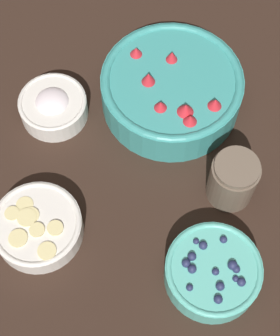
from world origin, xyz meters
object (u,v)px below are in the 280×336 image
object	(u,v)px
bowl_bananas	(37,226)
jar_chocolate	(233,180)
bowl_blueberries	(213,272)
bowl_cream	(53,106)
bowl_strawberries	(172,88)

from	to	relation	value
bowl_bananas	jar_chocolate	xyz separation A→B (m)	(0.09, -0.32, 0.02)
bowl_blueberries	jar_chocolate	distance (m)	0.16
bowl_blueberries	jar_chocolate	xyz separation A→B (m)	(0.15, -0.03, 0.02)
bowl_blueberries	bowl_cream	size ratio (longest dim) A/B	1.23
bowl_blueberries	bowl_cream	bearing A→B (deg)	43.68
bowl_blueberries	jar_chocolate	size ratio (longest dim) A/B	1.53
bowl_strawberries	jar_chocolate	xyz separation A→B (m)	(-0.18, -0.10, -0.00)
bowl_blueberries	bowl_cream	distance (m)	0.41
bowl_bananas	jar_chocolate	size ratio (longest dim) A/B	1.48
bowl_strawberries	bowl_blueberries	distance (m)	0.34
bowl_strawberries	jar_chocolate	size ratio (longest dim) A/B	2.57
bowl_strawberries	bowl_bananas	world-z (taller)	bowl_strawberries
bowl_strawberries	bowl_cream	world-z (taller)	bowl_strawberries
bowl_strawberries	bowl_bananas	size ratio (longest dim) A/B	1.73
bowl_strawberries	jar_chocolate	world-z (taller)	jar_chocolate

